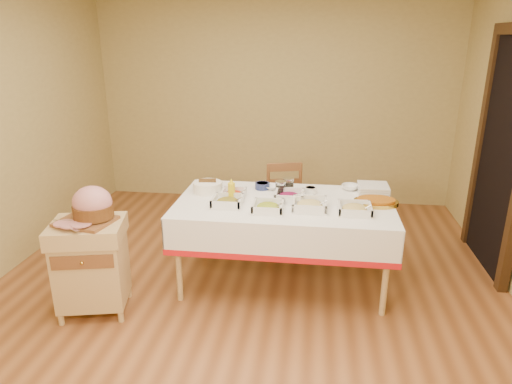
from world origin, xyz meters
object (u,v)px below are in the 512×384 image
at_px(plate_stack, 373,189).
at_px(dining_table, 284,219).
at_px(bread_basket, 208,187).
at_px(dining_chair, 286,207).
at_px(ham_on_board, 92,207).
at_px(preserve_jar_right, 288,186).
at_px(mustard_bottle, 231,191).
at_px(brass_platter, 376,202).
at_px(butcher_cart, 91,262).
at_px(preserve_jar_left, 281,189).

bearing_deg(plate_stack, dining_table, -157.40).
bearing_deg(bread_basket, dining_chair, 38.92).
xyz_separation_m(ham_on_board, preserve_jar_right, (1.42, 0.88, -0.06)).
distance_m(preserve_jar_right, bread_basket, 0.72).
bearing_deg(preserve_jar_right, bread_basket, -172.47).
xyz_separation_m(mustard_bottle, brass_platter, (1.21, 0.06, -0.06)).
bearing_deg(butcher_cart, dining_chair, 43.84).
distance_m(dining_table, bread_basket, 0.75).
relative_size(ham_on_board, plate_stack, 1.60).
height_order(mustard_bottle, brass_platter, mustard_bottle).
xyz_separation_m(dining_table, brass_platter, (0.76, 0.04, 0.18)).
bearing_deg(butcher_cart, preserve_jar_left, 30.63).
relative_size(dining_table, plate_stack, 6.92).
distance_m(dining_table, mustard_bottle, 0.51).
relative_size(preserve_jar_right, brass_platter, 0.35).
xyz_separation_m(butcher_cart, preserve_jar_right, (1.46, 0.91, 0.39)).
bearing_deg(dining_chair, dining_table, -87.94).
distance_m(mustard_bottle, bread_basket, 0.32).
height_order(preserve_jar_left, mustard_bottle, mustard_bottle).
distance_m(preserve_jar_left, mustard_bottle, 0.45).
relative_size(dining_chair, preserve_jar_right, 6.72).
bearing_deg(dining_table, mustard_bottle, -176.48).
height_order(mustard_bottle, plate_stack, mustard_bottle).
bearing_deg(brass_platter, plate_stack, 89.26).
bearing_deg(mustard_bottle, dining_chair, 60.13).
relative_size(butcher_cart, dining_chair, 0.87).
distance_m(dining_chair, brass_platter, 1.09).
xyz_separation_m(dining_table, mustard_bottle, (-0.45, -0.03, 0.25)).
height_order(dining_table, plate_stack, plate_stack).
height_order(dining_chair, brass_platter, dining_chair).
distance_m(butcher_cart, ham_on_board, 0.45).
relative_size(butcher_cart, brass_platter, 2.06).
distance_m(preserve_jar_left, plate_stack, 0.83).
bearing_deg(butcher_cart, mustard_bottle, 32.23).
relative_size(preserve_jar_right, mustard_bottle, 0.67).
bearing_deg(dining_chair, preserve_jar_left, -92.13).
bearing_deg(ham_on_board, bread_basket, 48.20).
distance_m(butcher_cart, preserve_jar_right, 1.77).
relative_size(dining_chair, brass_platter, 2.37).
distance_m(dining_chair, mustard_bottle, 0.94).
relative_size(bread_basket, brass_platter, 0.70).
height_order(ham_on_board, plate_stack, ham_on_board).
height_order(dining_table, ham_on_board, ham_on_board).
relative_size(mustard_bottle, bread_basket, 0.75).
bearing_deg(preserve_jar_right, brass_platter, -16.41).
relative_size(dining_chair, bread_basket, 3.38).
height_order(dining_chair, preserve_jar_right, preserve_jar_right).
xyz_separation_m(dining_table, plate_stack, (0.77, 0.32, 0.20)).
relative_size(mustard_bottle, plate_stack, 0.73).
height_order(plate_stack, brass_platter, plate_stack).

